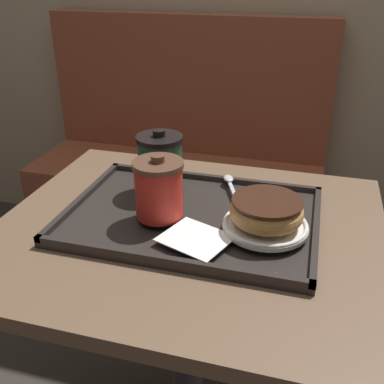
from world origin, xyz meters
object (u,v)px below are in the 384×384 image
(coffee_cup_rear, at_px, (160,161))
(spoon, at_px, (230,182))
(coffee_cup_front, at_px, (159,189))
(donut_chocolate_glazed, at_px, (266,211))

(coffee_cup_rear, relative_size, spoon, 1.01)
(coffee_cup_front, height_order, spoon, coffee_cup_front)
(coffee_cup_front, relative_size, donut_chocolate_glazed, 0.93)
(coffee_cup_rear, bearing_deg, coffee_cup_front, -71.80)
(coffee_cup_front, bearing_deg, spoon, 58.38)
(coffee_cup_rear, distance_m, spoon, 0.16)
(coffee_cup_rear, xyz_separation_m, donut_chocolate_glazed, (0.25, -0.12, -0.02))
(donut_chocolate_glazed, xyz_separation_m, spoon, (-0.10, 0.17, -0.03))
(donut_chocolate_glazed, relative_size, spoon, 1.05)
(coffee_cup_front, bearing_deg, donut_chocolate_glazed, 1.52)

